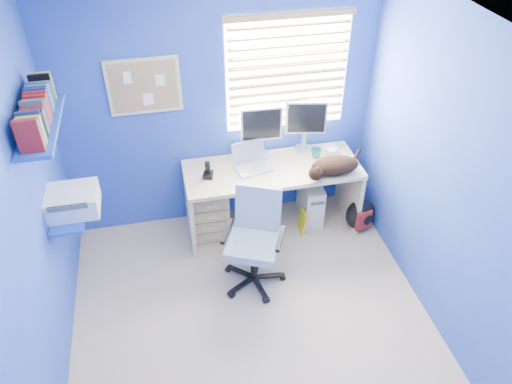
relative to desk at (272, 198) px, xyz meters
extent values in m
cube|color=#BFA98E|center=(-0.44, -1.26, -0.37)|extent=(3.00, 3.20, 0.00)
cube|color=white|center=(-0.44, -1.26, 2.13)|extent=(3.00, 3.20, 0.00)
cube|color=#253FAD|center=(-0.44, 0.34, 0.88)|extent=(3.00, 0.01, 2.50)
cube|color=#253FAD|center=(-1.94, -1.26, 0.88)|extent=(0.01, 3.20, 2.50)
cube|color=#253FAD|center=(1.06, -1.26, 0.88)|extent=(0.01, 3.20, 2.50)
cube|color=tan|center=(0.00, 0.00, 0.00)|extent=(1.70, 0.65, 0.74)
cube|color=silver|center=(-0.18, 0.03, 0.48)|extent=(0.38, 0.32, 0.22)
cube|color=silver|center=(-0.07, 0.23, 0.64)|extent=(0.41, 0.14, 0.54)
cube|color=silver|center=(0.38, 0.26, 0.64)|extent=(0.42, 0.20, 0.54)
cube|color=black|center=(-0.62, -0.01, 0.45)|extent=(0.12, 0.13, 0.17)
imported|color=#1A7A6E|center=(0.46, 0.09, 0.42)|extent=(0.10, 0.09, 0.10)
cylinder|color=silver|center=(0.64, 0.11, 0.41)|extent=(0.13, 0.13, 0.07)
ellipsoid|color=black|center=(0.55, -0.20, 0.45)|extent=(0.52, 0.41, 0.17)
cube|color=beige|center=(0.43, 0.06, -0.14)|extent=(0.21, 0.45, 0.45)
cube|color=tan|center=(-0.63, 0.01, -0.10)|extent=(0.35, 0.28, 0.54)
cube|color=yellow|center=(0.29, -0.14, -0.25)|extent=(0.03, 0.17, 0.24)
ellipsoid|color=black|center=(0.88, -0.22, -0.19)|extent=(0.35, 0.30, 0.36)
cylinder|color=black|center=(-0.34, -0.72, -0.34)|extent=(0.71, 0.71, 0.06)
cylinder|color=black|center=(-0.34, -0.72, -0.12)|extent=(0.07, 0.07, 0.37)
cube|color=#9AB4C8|center=(-0.34, -0.72, 0.10)|extent=(0.58, 0.58, 0.08)
cube|color=#9AB4C8|center=(-0.26, -0.53, 0.35)|extent=(0.39, 0.22, 0.42)
cube|color=white|center=(0.21, 0.33, 1.18)|extent=(1.15, 0.01, 1.10)
cube|color=#A97A46|center=(0.21, 0.30, 1.18)|extent=(1.10, 0.03, 1.00)
cube|color=tan|center=(-1.09, 0.33, 1.18)|extent=(0.64, 0.02, 0.52)
cube|color=tan|center=(-1.09, 0.32, 1.18)|extent=(0.58, 0.01, 0.46)
cube|color=#1E45B0|center=(-1.80, -0.51, 0.55)|extent=(0.26, 0.55, 0.03)
cube|color=silver|center=(-1.76, -0.51, 0.65)|extent=(0.42, 0.34, 0.18)
cube|color=#1E45B0|center=(-1.81, -0.51, 1.35)|extent=(0.24, 0.90, 0.03)
cube|color=navy|center=(-1.82, -0.51, 1.48)|extent=(0.15, 0.80, 0.22)
camera|label=1|loc=(-1.00, -3.81, 3.10)|focal=35.00mm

